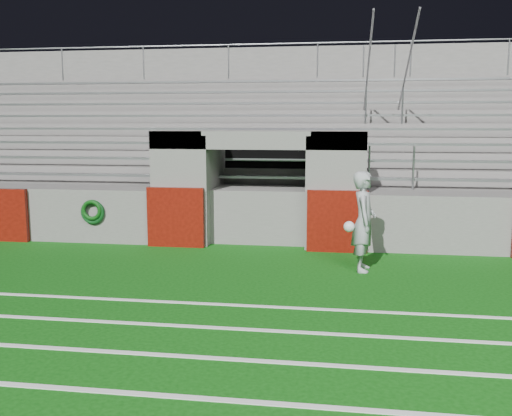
# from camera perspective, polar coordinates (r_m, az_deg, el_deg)

# --- Properties ---
(ground) EXTENTS (90.00, 90.00, 0.00)m
(ground) POSITION_cam_1_polar(r_m,az_deg,el_deg) (9.88, -2.73, -7.83)
(ground) COLOR #0C4A0C
(ground) RESTS_ON ground
(stadium_structure) EXTENTS (26.00, 8.48, 5.42)m
(stadium_structure) POSITION_cam_1_polar(r_m,az_deg,el_deg) (17.42, 2.38, 4.27)
(stadium_structure) COLOR #64615E
(stadium_structure) RESTS_ON ground
(goalkeeper_with_ball) EXTENTS (0.61, 0.71, 1.89)m
(goalkeeper_with_ball) POSITION_cam_1_polar(r_m,az_deg,el_deg) (10.89, 10.70, -1.33)
(goalkeeper_with_ball) COLOR #9DA3A6
(goalkeeper_with_ball) RESTS_ON ground
(hose_coil) EXTENTS (0.57, 0.15, 0.58)m
(hose_coil) POSITION_cam_1_polar(r_m,az_deg,el_deg) (13.62, -16.06, -0.32)
(hose_coil) COLOR #0C3F16
(hose_coil) RESTS_ON ground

